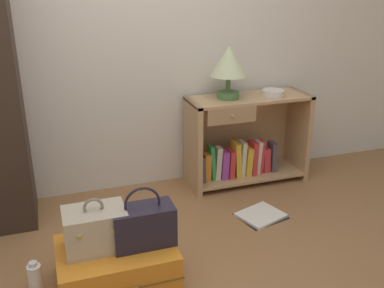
{
  "coord_description": "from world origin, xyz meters",
  "views": [
    {
      "loc": [
        -0.53,
        -1.77,
        1.6
      ],
      "look_at": [
        0.35,
        0.81,
        0.55
      ],
      "focal_mm": 41.57,
      "sensor_mm": 36.0,
      "label": 1
    }
  ],
  "objects_px": {
    "handbag": "(143,225)",
    "table_lamp": "(229,64)",
    "train_case": "(95,229)",
    "bookshelf": "(244,142)",
    "open_book_on_floor": "(261,215)",
    "suitcase_large": "(117,264)",
    "bowl": "(273,93)",
    "bottle": "(35,279)"
  },
  "relations": [
    {
      "from": "bookshelf",
      "to": "bowl",
      "type": "distance_m",
      "value": 0.46
    },
    {
      "from": "table_lamp",
      "to": "train_case",
      "type": "xyz_separation_m",
      "value": [
        -1.15,
        -0.95,
        -0.63
      ]
    },
    {
      "from": "suitcase_large",
      "to": "handbag",
      "type": "xyz_separation_m",
      "value": [
        0.15,
        -0.02,
        0.23
      ]
    },
    {
      "from": "bowl",
      "to": "bottle",
      "type": "relative_size",
      "value": 0.84
    },
    {
      "from": "train_case",
      "to": "handbag",
      "type": "relative_size",
      "value": 0.95
    },
    {
      "from": "train_case",
      "to": "open_book_on_floor",
      "type": "bearing_deg",
      "value": 16.8
    },
    {
      "from": "table_lamp",
      "to": "bowl",
      "type": "xyz_separation_m",
      "value": [
        0.36,
        -0.05,
        -0.24
      ]
    },
    {
      "from": "train_case",
      "to": "handbag",
      "type": "bearing_deg",
      "value": -11.14
    },
    {
      "from": "bookshelf",
      "to": "open_book_on_floor",
      "type": "xyz_separation_m",
      "value": [
        -0.13,
        -0.59,
        -0.32
      ]
    },
    {
      "from": "train_case",
      "to": "bowl",
      "type": "bearing_deg",
      "value": 30.75
    },
    {
      "from": "table_lamp",
      "to": "handbag",
      "type": "distance_m",
      "value": 1.49
    },
    {
      "from": "table_lamp",
      "to": "handbag",
      "type": "relative_size",
      "value": 1.17
    },
    {
      "from": "bowl",
      "to": "train_case",
      "type": "xyz_separation_m",
      "value": [
        -1.51,
        -0.9,
        -0.39
      ]
    },
    {
      "from": "table_lamp",
      "to": "bowl",
      "type": "relative_size",
      "value": 2.33
    },
    {
      "from": "train_case",
      "to": "handbag",
      "type": "height_order",
      "value": "handbag"
    },
    {
      "from": "table_lamp",
      "to": "bottle",
      "type": "bearing_deg",
      "value": -147.71
    },
    {
      "from": "table_lamp",
      "to": "train_case",
      "type": "distance_m",
      "value": 1.62
    },
    {
      "from": "table_lamp",
      "to": "suitcase_large",
      "type": "distance_m",
      "value": 1.68
    },
    {
      "from": "table_lamp",
      "to": "bottle",
      "type": "height_order",
      "value": "table_lamp"
    },
    {
      "from": "suitcase_large",
      "to": "bottle",
      "type": "height_order",
      "value": "suitcase_large"
    },
    {
      "from": "train_case",
      "to": "open_book_on_floor",
      "type": "distance_m",
      "value": 1.27
    },
    {
      "from": "table_lamp",
      "to": "suitcase_large",
      "type": "xyz_separation_m",
      "value": [
        -1.06,
        -0.98,
        -0.86
      ]
    },
    {
      "from": "suitcase_large",
      "to": "train_case",
      "type": "xyz_separation_m",
      "value": [
        -0.09,
        0.03,
        0.23
      ]
    },
    {
      "from": "bowl",
      "to": "bottle",
      "type": "distance_m",
      "value": 2.15
    },
    {
      "from": "bookshelf",
      "to": "suitcase_large",
      "type": "distance_m",
      "value": 1.57
    },
    {
      "from": "train_case",
      "to": "open_book_on_floor",
      "type": "relative_size",
      "value": 0.9
    },
    {
      "from": "bottle",
      "to": "table_lamp",
      "type": "bearing_deg",
      "value": 32.29
    },
    {
      "from": "bookshelf",
      "to": "open_book_on_floor",
      "type": "height_order",
      "value": "bookshelf"
    },
    {
      "from": "bottle",
      "to": "open_book_on_floor",
      "type": "relative_size",
      "value": 0.56
    },
    {
      "from": "bookshelf",
      "to": "open_book_on_floor",
      "type": "distance_m",
      "value": 0.69
    },
    {
      "from": "suitcase_large",
      "to": "train_case",
      "type": "relative_size",
      "value": 1.95
    },
    {
      "from": "bookshelf",
      "to": "table_lamp",
      "type": "relative_size",
      "value": 2.44
    },
    {
      "from": "bowl",
      "to": "open_book_on_floor",
      "type": "distance_m",
      "value": 0.97
    },
    {
      "from": "table_lamp",
      "to": "suitcase_large",
      "type": "height_order",
      "value": "table_lamp"
    },
    {
      "from": "bookshelf",
      "to": "handbag",
      "type": "height_order",
      "value": "bookshelf"
    },
    {
      "from": "handbag",
      "to": "bookshelf",
      "type": "bearing_deg",
      "value": 43.31
    },
    {
      "from": "bookshelf",
      "to": "suitcase_large",
      "type": "relative_size",
      "value": 1.53
    },
    {
      "from": "handbag",
      "to": "open_book_on_floor",
      "type": "xyz_separation_m",
      "value": [
        0.93,
        0.4,
        -0.34
      ]
    },
    {
      "from": "train_case",
      "to": "open_book_on_floor",
      "type": "xyz_separation_m",
      "value": [
        1.17,
        0.35,
        -0.34
      ]
    },
    {
      "from": "open_book_on_floor",
      "to": "bookshelf",
      "type": "bearing_deg",
      "value": 77.59
    },
    {
      "from": "handbag",
      "to": "table_lamp",
      "type": "bearing_deg",
      "value": 47.75
    },
    {
      "from": "bookshelf",
      "to": "table_lamp",
      "type": "distance_m",
      "value": 0.66
    }
  ]
}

